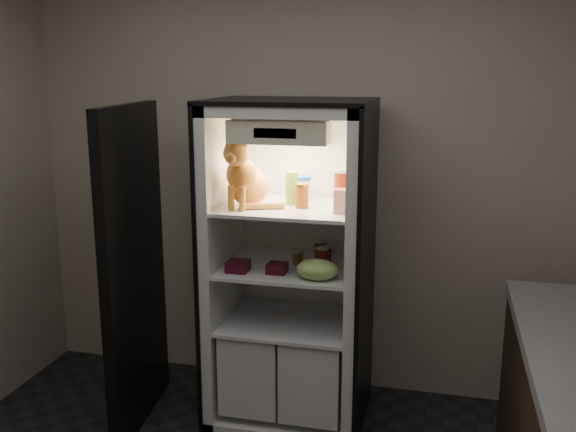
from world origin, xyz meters
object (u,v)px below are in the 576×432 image
(soda_can_c, at_px, (322,260))
(berry_box_right, at_px, (277,268))
(tabby_cat, at_px, (245,179))
(soda_can_b, at_px, (325,258))
(refrigerator, at_px, (291,287))
(soda_can_a, at_px, (320,251))
(cream_carton, at_px, (341,201))
(mayo_tub, at_px, (302,188))
(berry_box_left, at_px, (238,266))
(parmesan_shaker, at_px, (292,188))
(pepper_jar, at_px, (345,187))
(salsa_jar, at_px, (302,196))
(condiment_jar, at_px, (298,258))
(grape_bag, at_px, (317,269))

(soda_can_c, xyz_separation_m, berry_box_right, (-0.24, -0.07, -0.04))
(tabby_cat, height_order, soda_can_b, tabby_cat)
(refrigerator, height_order, soda_can_a, refrigerator)
(cream_carton, bearing_deg, tabby_cat, 176.55)
(mayo_tub, bearing_deg, soda_can_a, -22.13)
(mayo_tub, relative_size, berry_box_left, 1.18)
(parmesan_shaker, bearing_deg, refrigerator, 104.55)
(berry_box_left, bearing_deg, cream_carton, 5.56)
(tabby_cat, xyz_separation_m, berry_box_left, (-0.02, -0.09, -0.47))
(soda_can_b, height_order, soda_can_c, soda_can_c)
(mayo_tub, distance_m, cream_carton, 0.39)
(pepper_jar, distance_m, berry_box_left, 0.73)
(soda_can_c, distance_m, berry_box_left, 0.46)
(salsa_jar, xyz_separation_m, soda_can_b, (0.13, 0.01, -0.35))
(soda_can_a, relative_size, condiment_jar, 1.49)
(tabby_cat, bearing_deg, pepper_jar, 23.01)
(berry_box_left, bearing_deg, tabby_cat, 75.17)
(soda_can_c, bearing_deg, berry_box_left, -168.39)
(condiment_jar, bearing_deg, berry_box_right, -113.87)
(pepper_jar, xyz_separation_m, grape_bag, (-0.09, -0.28, -0.40))
(mayo_tub, distance_m, soda_can_c, 0.46)
(grape_bag, bearing_deg, mayo_tub, 113.87)
(soda_can_a, height_order, berry_box_left, soda_can_a)
(condiment_jar, bearing_deg, soda_can_b, -17.87)
(cream_carton, distance_m, soda_can_c, 0.36)
(cream_carton, bearing_deg, condiment_jar, 151.95)
(pepper_jar, height_order, soda_can_b, pepper_jar)
(mayo_tub, height_order, condiment_jar, mayo_tub)
(pepper_jar, distance_m, berry_box_right, 0.58)
(parmesan_shaker, relative_size, berry_box_right, 1.75)
(soda_can_a, xyz_separation_m, soda_can_b, (0.06, -0.15, 0.01))
(tabby_cat, height_order, soda_can_a, tabby_cat)
(grape_bag, bearing_deg, soda_can_b, 87.42)
(salsa_jar, distance_m, pepper_jar, 0.25)
(soda_can_c, height_order, condiment_jar, soda_can_c)
(tabby_cat, xyz_separation_m, salsa_jar, (0.31, 0.04, -0.09))
(pepper_jar, height_order, grape_bag, pepper_jar)
(soda_can_c, bearing_deg, salsa_jar, 162.38)
(berry_box_right, bearing_deg, cream_carton, 4.92)
(refrigerator, height_order, tabby_cat, refrigerator)
(refrigerator, distance_m, soda_can_c, 0.33)
(condiment_jar, distance_m, grape_bag, 0.28)
(tabby_cat, distance_m, cream_carton, 0.55)
(salsa_jar, distance_m, soda_can_c, 0.37)
(refrigerator, xyz_separation_m, soda_can_a, (0.16, 0.06, 0.21))
(soda_can_b, relative_size, berry_box_right, 1.23)
(soda_can_c, xyz_separation_m, berry_box_left, (-0.45, -0.09, -0.04))
(mayo_tub, height_order, berry_box_left, mayo_tub)
(berry_box_right, bearing_deg, soda_can_c, 16.09)
(tabby_cat, distance_m, berry_box_right, 0.52)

